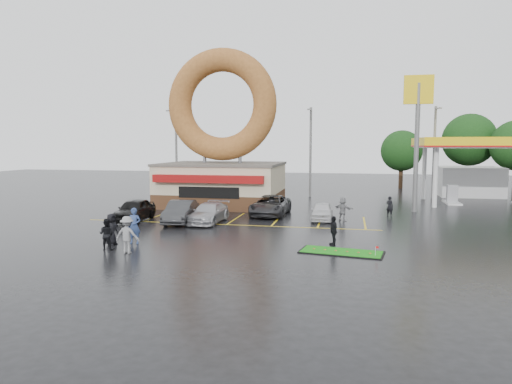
% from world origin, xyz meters
% --- Properties ---
extents(ground, '(120.00, 120.00, 0.00)m').
position_xyz_m(ground, '(0.00, 0.00, 0.00)').
color(ground, black).
rests_on(ground, ground).
extents(donut_shop, '(10.20, 8.70, 13.50)m').
position_xyz_m(donut_shop, '(-3.00, 12.97, 4.46)').
color(donut_shop, '#472B19').
rests_on(donut_shop, ground).
extents(gas_station, '(12.30, 13.65, 5.90)m').
position_xyz_m(gas_station, '(20.00, 20.94, 3.70)').
color(gas_station, silver).
rests_on(gas_station, ground).
extents(shell_sign, '(2.20, 0.36, 10.60)m').
position_xyz_m(shell_sign, '(13.00, 12.00, 7.38)').
color(shell_sign, slate).
rests_on(shell_sign, ground).
extents(streetlight_left, '(0.40, 2.21, 9.00)m').
position_xyz_m(streetlight_left, '(-10.00, 19.92, 4.78)').
color(streetlight_left, slate).
rests_on(streetlight_left, ground).
extents(streetlight_mid, '(0.40, 2.21, 9.00)m').
position_xyz_m(streetlight_mid, '(4.00, 20.92, 4.78)').
color(streetlight_mid, slate).
rests_on(streetlight_mid, ground).
extents(streetlight_right, '(0.40, 2.21, 9.00)m').
position_xyz_m(streetlight_right, '(16.00, 21.92, 4.78)').
color(streetlight_right, slate).
rests_on(streetlight_right, ground).
extents(tree_far_c, '(6.30, 6.30, 9.00)m').
position_xyz_m(tree_far_c, '(22.00, 34.00, 5.84)').
color(tree_far_c, '#332114').
rests_on(tree_far_c, ground).
extents(tree_far_d, '(4.90, 4.90, 7.00)m').
position_xyz_m(tree_far_d, '(14.00, 32.00, 4.53)').
color(tree_far_d, '#332114').
rests_on(tree_far_d, ground).
extents(car_black, '(2.12, 4.64, 1.54)m').
position_xyz_m(car_black, '(-6.66, 3.50, 0.77)').
color(car_black, black).
rests_on(car_black, ground).
extents(car_dgrey, '(2.11, 4.72, 1.50)m').
position_xyz_m(car_dgrey, '(-3.24, 3.50, 0.75)').
color(car_dgrey, '#2E2E30').
rests_on(car_dgrey, ground).
extents(car_silver, '(2.04, 4.66, 1.33)m').
position_xyz_m(car_silver, '(-1.39, 3.92, 0.67)').
color(car_silver, '#ACACB1').
rests_on(car_silver, ground).
extents(car_grey, '(2.66, 5.43, 1.49)m').
position_xyz_m(car_grey, '(2.15, 8.00, 0.74)').
color(car_grey, '#2C2C2E').
rests_on(car_grey, ground).
extents(car_white, '(1.54, 3.67, 1.24)m').
position_xyz_m(car_white, '(6.10, 6.53, 0.62)').
color(car_white, silver).
rests_on(car_white, ground).
extents(person_blue, '(0.75, 0.53, 1.92)m').
position_xyz_m(person_blue, '(-3.32, -3.16, 0.96)').
color(person_blue, navy).
rests_on(person_blue, ground).
extents(person_blackjkt, '(0.80, 0.63, 1.60)m').
position_xyz_m(person_blackjkt, '(-3.99, -4.84, 0.80)').
color(person_blackjkt, black).
rests_on(person_blackjkt, ground).
extents(person_hoodie, '(1.22, 0.75, 1.82)m').
position_xyz_m(person_hoodie, '(-2.65, -5.26, 0.91)').
color(person_hoodie, gray).
rests_on(person_hoodie, ground).
extents(person_bystander, '(0.67, 0.90, 1.67)m').
position_xyz_m(person_bystander, '(-4.35, -3.71, 0.83)').
color(person_bystander, black).
rests_on(person_bystander, ground).
extents(person_cameraman, '(0.67, 0.98, 1.55)m').
position_xyz_m(person_cameraman, '(7.17, -1.42, 0.78)').
color(person_cameraman, black).
rests_on(person_cameraman, ground).
extents(person_walker_near, '(1.50, 1.32, 1.64)m').
position_xyz_m(person_walker_near, '(7.51, 6.58, 0.82)').
color(person_walker_near, gray).
rests_on(person_walker_near, ground).
extents(person_walker_far, '(0.66, 0.59, 1.52)m').
position_xyz_m(person_walker_far, '(10.87, 9.04, 0.76)').
color(person_walker_far, black).
rests_on(person_walker_far, ground).
extents(dumpster, '(1.90, 1.36, 1.30)m').
position_xyz_m(dumpster, '(-8.31, 12.78, 0.65)').
color(dumpster, '#183F21').
rests_on(dumpster, ground).
extents(putting_green, '(4.27, 2.37, 0.51)m').
position_xyz_m(putting_green, '(7.63, -3.04, 0.03)').
color(putting_green, black).
rests_on(putting_green, ground).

